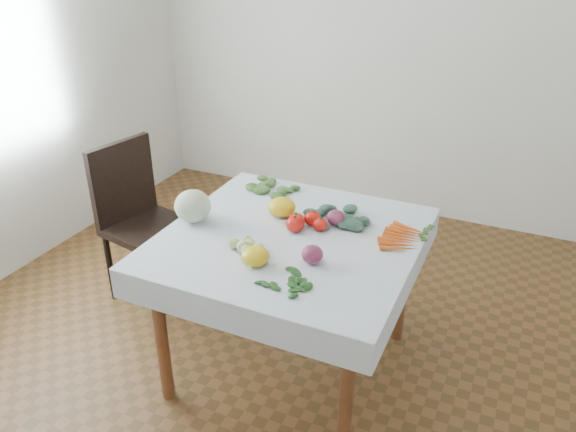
{
  "coord_description": "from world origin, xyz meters",
  "views": [
    {
      "loc": [
        0.91,
        -2.02,
        2.0
      ],
      "look_at": [
        -0.04,
        0.06,
        0.82
      ],
      "focal_mm": 35.0,
      "sensor_mm": 36.0,
      "label": 1
    }
  ],
  "objects_px": {
    "cabbage": "(193,206)",
    "carrot_bunch": "(402,237)",
    "table": "(291,255)",
    "chair": "(138,212)",
    "heirloom_back": "(282,207)"
  },
  "relations": [
    {
      "from": "chair",
      "to": "carrot_bunch",
      "type": "bearing_deg",
      "value": -2.89
    },
    {
      "from": "table",
      "to": "heirloom_back",
      "type": "height_order",
      "value": "heirloom_back"
    },
    {
      "from": "table",
      "to": "heirloom_back",
      "type": "relative_size",
      "value": 7.47
    },
    {
      "from": "table",
      "to": "chair",
      "type": "xyz_separation_m",
      "value": [
        -1.08,
        0.25,
        -0.12
      ]
    },
    {
      "from": "heirloom_back",
      "to": "carrot_bunch",
      "type": "distance_m",
      "value": 0.59
    },
    {
      "from": "heirloom_back",
      "to": "cabbage",
      "type": "bearing_deg",
      "value": -148.49
    },
    {
      "from": "heirloom_back",
      "to": "carrot_bunch",
      "type": "relative_size",
      "value": 0.5
    },
    {
      "from": "cabbage",
      "to": "carrot_bunch",
      "type": "xyz_separation_m",
      "value": [
        0.95,
        0.23,
        -0.06
      ]
    },
    {
      "from": "heirloom_back",
      "to": "chair",
      "type": "bearing_deg",
      "value": 174.85
    },
    {
      "from": "carrot_bunch",
      "to": "cabbage",
      "type": "bearing_deg",
      "value": -166.44
    },
    {
      "from": "table",
      "to": "carrot_bunch",
      "type": "relative_size",
      "value": 3.73
    },
    {
      "from": "cabbage",
      "to": "carrot_bunch",
      "type": "height_order",
      "value": "cabbage"
    },
    {
      "from": "table",
      "to": "heirloom_back",
      "type": "distance_m",
      "value": 0.25
    },
    {
      "from": "table",
      "to": "chair",
      "type": "bearing_deg",
      "value": 166.92
    },
    {
      "from": "table",
      "to": "cabbage",
      "type": "bearing_deg",
      "value": -173.34
    }
  ]
}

